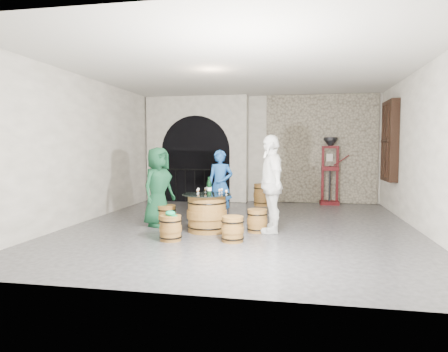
% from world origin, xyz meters
% --- Properties ---
extents(ground, '(8.00, 8.00, 0.00)m').
position_xyz_m(ground, '(0.00, 0.00, 0.00)').
color(ground, '#303033').
rests_on(ground, ground).
extents(wall_back, '(8.00, 0.00, 8.00)m').
position_xyz_m(wall_back, '(0.00, 4.00, 1.60)').
color(wall_back, silver).
rests_on(wall_back, ground).
extents(wall_front, '(8.00, 0.00, 8.00)m').
position_xyz_m(wall_front, '(0.00, -4.00, 1.60)').
color(wall_front, silver).
rests_on(wall_front, ground).
extents(wall_left, '(0.00, 8.00, 8.00)m').
position_xyz_m(wall_left, '(-3.50, 0.00, 1.60)').
color(wall_left, silver).
rests_on(wall_left, ground).
extents(wall_right, '(0.00, 8.00, 8.00)m').
position_xyz_m(wall_right, '(3.50, 0.00, 1.60)').
color(wall_right, silver).
rests_on(wall_right, ground).
extents(ceiling, '(8.00, 8.00, 0.00)m').
position_xyz_m(ceiling, '(0.00, 0.00, 3.20)').
color(ceiling, beige).
rests_on(ceiling, wall_back).
extents(stone_facing_panel, '(3.20, 0.12, 3.18)m').
position_xyz_m(stone_facing_panel, '(1.80, 3.94, 1.60)').
color(stone_facing_panel, '#A29A81').
rests_on(stone_facing_panel, ground).
extents(arched_opening, '(3.10, 0.60, 3.19)m').
position_xyz_m(arched_opening, '(-1.90, 3.74, 1.58)').
color(arched_opening, silver).
rests_on(arched_opening, ground).
extents(shuttered_window, '(0.23, 1.10, 2.00)m').
position_xyz_m(shuttered_window, '(3.38, 2.40, 1.80)').
color(shuttered_window, black).
rests_on(shuttered_window, wall_right).
extents(barrel_table, '(0.95, 0.95, 0.74)m').
position_xyz_m(barrel_table, '(-0.58, -0.66, 0.36)').
color(barrel_table, brown).
rests_on(barrel_table, ground).
extents(barrel_stool_left, '(0.41, 0.41, 0.45)m').
position_xyz_m(barrel_stool_left, '(-1.51, -0.36, 0.22)').
color(barrel_stool_left, brown).
rests_on(barrel_stool_left, ground).
extents(barrel_stool_far, '(0.41, 0.41, 0.45)m').
position_xyz_m(barrel_stool_far, '(-0.57, 0.32, 0.22)').
color(barrel_stool_far, brown).
rests_on(barrel_stool_far, ground).
extents(barrel_stool_right, '(0.41, 0.41, 0.45)m').
position_xyz_m(barrel_stool_right, '(0.39, -0.54, 0.22)').
color(barrel_stool_right, brown).
rests_on(barrel_stool_right, ground).
extents(barrel_stool_near_right, '(0.41, 0.41, 0.45)m').
position_xyz_m(barrel_stool_near_right, '(0.05, -1.41, 0.22)').
color(barrel_stool_near_right, brown).
rests_on(barrel_stool_near_right, ground).
extents(barrel_stool_near_left, '(0.41, 0.41, 0.45)m').
position_xyz_m(barrel_stool_near_left, '(-1.04, -1.53, 0.22)').
color(barrel_stool_near_left, brown).
rests_on(barrel_stool_near_left, ground).
extents(green_cap, '(0.23, 0.18, 0.10)m').
position_xyz_m(green_cap, '(-1.03, -1.53, 0.48)').
color(green_cap, '#0C8E54').
rests_on(green_cap, barrel_stool_near_left).
extents(person_green, '(0.79, 0.94, 1.64)m').
position_xyz_m(person_green, '(-1.71, -0.29, 0.82)').
color(person_green, '#124126').
rests_on(person_green, ground).
extents(person_blue, '(0.59, 0.40, 1.59)m').
position_xyz_m(person_blue, '(-0.56, 0.58, 0.79)').
color(person_blue, '#19488B').
rests_on(person_blue, ground).
extents(person_white, '(0.77, 1.19, 1.88)m').
position_xyz_m(person_white, '(0.64, -0.50, 0.94)').
color(person_white, white).
rests_on(person_white, ground).
extents(wine_bottle_left, '(0.08, 0.08, 0.32)m').
position_xyz_m(wine_bottle_left, '(-0.57, -0.57, 0.87)').
color(wine_bottle_left, black).
rests_on(wine_bottle_left, barrel_table).
extents(wine_bottle_center, '(0.08, 0.08, 0.32)m').
position_xyz_m(wine_bottle_center, '(-0.52, -0.72, 0.87)').
color(wine_bottle_center, black).
rests_on(wine_bottle_center, barrel_table).
extents(wine_bottle_right, '(0.08, 0.08, 0.32)m').
position_xyz_m(wine_bottle_right, '(-0.55, -0.56, 0.87)').
color(wine_bottle_right, black).
rests_on(wine_bottle_right, barrel_table).
extents(tasting_glass_a, '(0.05, 0.05, 0.10)m').
position_xyz_m(tasting_glass_a, '(-0.76, -0.70, 0.78)').
color(tasting_glass_a, '#BA6924').
rests_on(tasting_glass_a, barrel_table).
extents(tasting_glass_b, '(0.05, 0.05, 0.10)m').
position_xyz_m(tasting_glass_b, '(-0.35, -0.59, 0.78)').
color(tasting_glass_b, '#BA6924').
rests_on(tasting_glass_b, barrel_table).
extents(tasting_glass_c, '(0.05, 0.05, 0.10)m').
position_xyz_m(tasting_glass_c, '(-0.68, -0.38, 0.78)').
color(tasting_glass_c, '#BA6924').
rests_on(tasting_glass_c, barrel_table).
extents(tasting_glass_d, '(0.05, 0.05, 0.10)m').
position_xyz_m(tasting_glass_d, '(-0.33, -0.46, 0.78)').
color(tasting_glass_d, '#BA6924').
rests_on(tasting_glass_d, barrel_table).
extents(tasting_glass_e, '(0.05, 0.05, 0.10)m').
position_xyz_m(tasting_glass_e, '(-0.19, -0.73, 0.78)').
color(tasting_glass_e, '#BA6924').
rests_on(tasting_glass_e, barrel_table).
extents(tasting_glass_f, '(0.05, 0.05, 0.10)m').
position_xyz_m(tasting_glass_f, '(-0.79, -0.51, 0.78)').
color(tasting_glass_f, '#BA6924').
rests_on(tasting_glass_f, barrel_table).
extents(side_barrel, '(0.47, 0.47, 0.62)m').
position_xyz_m(side_barrel, '(0.14, 3.04, 0.31)').
color(side_barrel, brown).
rests_on(side_barrel, ground).
extents(corking_press, '(0.79, 0.44, 1.93)m').
position_xyz_m(corking_press, '(2.05, 3.64, 1.12)').
color(corking_press, '#510D11').
rests_on(corking_press, ground).
extents(control_box, '(0.18, 0.10, 0.22)m').
position_xyz_m(control_box, '(2.05, 3.86, 1.35)').
color(control_box, silver).
rests_on(control_box, wall_back).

